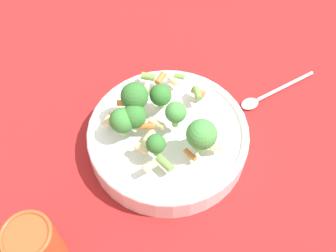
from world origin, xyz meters
TOP-DOWN VIEW (x-y plane):
  - ground_plane at (0.00, 0.00)m, footprint 3.00×3.00m
  - bowl at (0.00, 0.00)m, footprint 0.27×0.27m
  - pasta_salad at (-0.01, -0.01)m, footprint 0.20×0.21m
  - cup at (-0.06, -0.26)m, footprint 0.07×0.07m
  - spoon at (0.11, 0.19)m, footprint 0.10×0.16m

SIDE VIEW (x-z plane):
  - ground_plane at x=0.00m, z-range 0.00..0.00m
  - spoon at x=0.11m, z-range 0.00..0.01m
  - bowl at x=0.00m, z-range 0.00..0.05m
  - cup at x=-0.06m, z-range 0.00..0.10m
  - pasta_salad at x=-0.01m, z-range 0.05..0.13m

